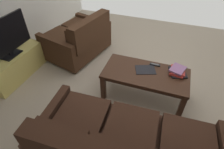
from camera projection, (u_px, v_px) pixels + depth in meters
The scene contains 8 objects.
ground_plane at pixel (139, 82), 3.22m from camera, with size 4.98×5.26×0.01m, color tan.
loveseat_near at pixel (79, 39), 3.62m from camera, with size 1.14×1.37×0.86m.
coffee_table at pixel (145, 76), 2.71m from camera, with size 1.24×0.61×0.48m.
tv_stand at pixel (16, 66), 3.19m from camera, with size 0.39×1.10×0.46m.
flat_tv at pixel (4, 38), 2.83m from camera, with size 0.21×0.95×0.61m.
book_stack at pixel (178, 71), 2.63m from camera, with size 0.29×0.31×0.09m.
tv_remote at pixel (155, 65), 2.79m from camera, with size 0.16×0.05×0.02m.
loose_magazine at pixel (145, 70), 2.71m from camera, with size 0.22×0.29×0.01m, color black.
Camera 1 is at (-0.32, 2.38, 2.20)m, focal length 29.29 mm.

